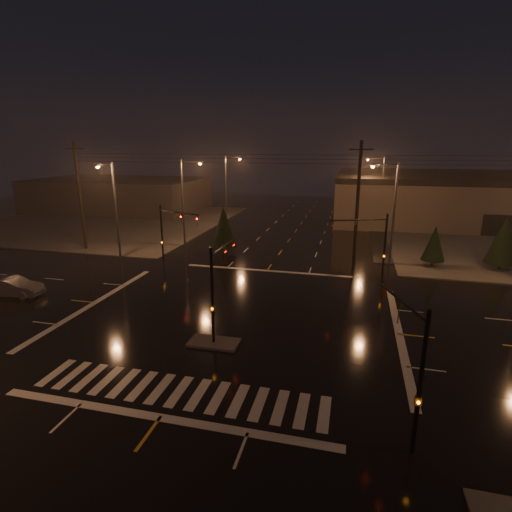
# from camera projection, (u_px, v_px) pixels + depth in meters

# --- Properties ---
(ground) EXTENTS (140.00, 140.00, 0.00)m
(ground) POSITION_uv_depth(u_px,v_px,m) (233.00, 317.00, 27.83)
(ground) COLOR black
(ground) RESTS_ON ground
(sidewalk_nw) EXTENTS (36.00, 36.00, 0.12)m
(sidewalk_nw) POSITION_uv_depth(u_px,v_px,m) (107.00, 221.00, 62.80)
(sidewalk_nw) COLOR #413F3A
(sidewalk_nw) RESTS_ON ground
(median_island) EXTENTS (3.00, 1.60, 0.15)m
(median_island) POSITION_uv_depth(u_px,v_px,m) (214.00, 342.00, 24.06)
(median_island) COLOR #413F3A
(median_island) RESTS_ON ground
(crosswalk) EXTENTS (15.00, 2.60, 0.01)m
(crosswalk) POSITION_uv_depth(u_px,v_px,m) (179.00, 391.00, 19.41)
(crosswalk) COLOR beige
(crosswalk) RESTS_ON ground
(stop_bar_near) EXTENTS (16.00, 0.50, 0.01)m
(stop_bar_near) POSITION_uv_depth(u_px,v_px,m) (160.00, 417.00, 17.53)
(stop_bar_near) COLOR beige
(stop_bar_near) RESTS_ON ground
(stop_bar_far) EXTENTS (16.00, 0.50, 0.01)m
(stop_bar_far) POSITION_uv_depth(u_px,v_px,m) (267.00, 271.00, 38.12)
(stop_bar_far) COLOR beige
(stop_bar_far) RESTS_ON ground
(commercial_block) EXTENTS (30.00, 18.00, 5.60)m
(commercial_block) POSITION_uv_depth(u_px,v_px,m) (120.00, 194.00, 74.45)
(commercial_block) COLOR #3E3736
(commercial_block) RESTS_ON ground
(signal_mast_median) EXTENTS (0.25, 4.59, 6.00)m
(signal_mast_median) POSITION_uv_depth(u_px,v_px,m) (217.00, 280.00, 23.95)
(signal_mast_median) COLOR black
(signal_mast_median) RESTS_ON ground
(signal_mast_ne) EXTENTS (4.84, 1.86, 6.00)m
(signal_mast_ne) POSITION_uv_depth(u_px,v_px,m) (373.00, 239.00, 34.10)
(signal_mast_ne) COLOR black
(signal_mast_ne) RESTS_ON ground
(signal_mast_nw) EXTENTS (4.84, 1.86, 6.00)m
(signal_mast_nw) POSITION_uv_depth(u_px,v_px,m) (169.00, 229.00, 38.49)
(signal_mast_nw) COLOR black
(signal_mast_nw) RESTS_ON ground
(signal_mast_se) EXTENTS (1.55, 3.87, 6.00)m
(signal_mast_se) POSITION_uv_depth(u_px,v_px,m) (412.00, 356.00, 15.35)
(signal_mast_se) COLOR black
(signal_mast_se) RESTS_ON ground
(streetlight_1) EXTENTS (2.77, 0.32, 10.00)m
(streetlight_1) POSITION_uv_depth(u_px,v_px,m) (185.00, 197.00, 45.70)
(streetlight_1) COLOR #38383A
(streetlight_1) RESTS_ON ground
(streetlight_2) EXTENTS (2.77, 0.32, 10.00)m
(streetlight_2) POSITION_uv_depth(u_px,v_px,m) (228.00, 185.00, 60.66)
(streetlight_2) COLOR #38383A
(streetlight_2) RESTS_ON ground
(streetlight_3) EXTENTS (2.77, 0.32, 10.00)m
(streetlight_3) POSITION_uv_depth(u_px,v_px,m) (391.00, 207.00, 38.66)
(streetlight_3) COLOR #38383A
(streetlight_3) RESTS_ON ground
(streetlight_4) EXTENTS (2.77, 0.32, 10.00)m
(streetlight_4) POSITION_uv_depth(u_px,v_px,m) (380.00, 187.00, 57.37)
(streetlight_4) COLOR #38383A
(streetlight_4) RESTS_ON ground
(streetlight_5) EXTENTS (0.32, 2.77, 10.00)m
(streetlight_5) POSITION_uv_depth(u_px,v_px,m) (114.00, 204.00, 40.43)
(streetlight_5) COLOR #38383A
(streetlight_5) RESTS_ON ground
(utility_pole_0) EXTENTS (2.20, 0.32, 12.00)m
(utility_pole_0) POSITION_uv_depth(u_px,v_px,m) (80.00, 196.00, 44.36)
(utility_pole_0) COLOR black
(utility_pole_0) RESTS_ON ground
(utility_pole_1) EXTENTS (2.20, 0.32, 12.00)m
(utility_pole_1) POSITION_uv_depth(u_px,v_px,m) (357.00, 205.00, 37.44)
(utility_pole_1) COLOR black
(utility_pole_1) RESTS_ON ground
(conifer_0) EXTENTS (2.20, 2.20, 4.14)m
(conifer_0) POSITION_uv_depth(u_px,v_px,m) (434.00, 243.00, 38.64)
(conifer_0) COLOR black
(conifer_0) RESTS_ON ground
(conifer_1) EXTENTS (2.96, 2.96, 5.33)m
(conifer_1) POSITION_uv_depth(u_px,v_px,m) (504.00, 239.00, 37.52)
(conifer_1) COLOR black
(conifer_1) RESTS_ON ground
(conifer_3) EXTENTS (2.88, 2.88, 5.21)m
(conifer_3) POSITION_uv_depth(u_px,v_px,m) (224.00, 227.00, 43.67)
(conifer_3) COLOR black
(conifer_3) RESTS_ON ground
(car_crossing) EXTENTS (4.78, 2.15, 1.52)m
(car_crossing) POSITION_uv_depth(u_px,v_px,m) (12.00, 287.00, 31.53)
(car_crossing) COLOR #55575C
(car_crossing) RESTS_ON ground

